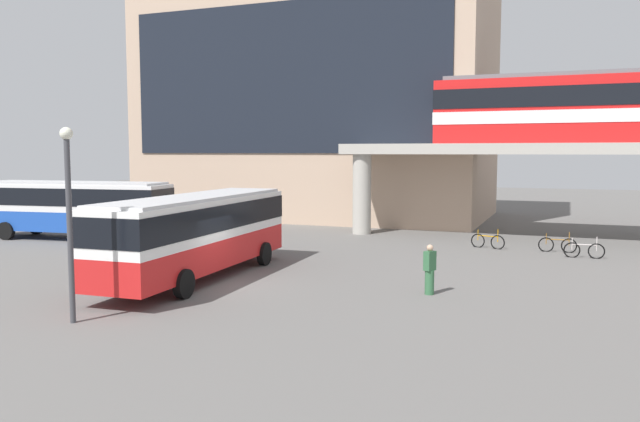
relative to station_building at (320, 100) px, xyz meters
The scene contains 9 objects.
ground_plane 19.16m from the station_building, 68.60° to the right, with size 120.00×120.00×0.00m, color #605E5B.
station_building is the anchor object (origin of this frame).
bus_main 26.37m from the station_building, 79.22° to the right, with size 3.14×11.15×3.22m.
bus_secondary 20.70m from the station_building, 113.49° to the right, with size 11.27×3.93×3.22m.
bicycle_silver 25.11m from the station_building, 37.44° to the right, with size 1.79×0.13×1.04m.
bicycle_orange 21.05m from the station_building, 42.22° to the right, with size 1.74×0.52×1.04m.
bicycle_brown 23.45m from the station_building, 36.46° to the right, with size 1.79×0.09×1.04m.
pedestrian_waiting_near_stop 29.10m from the station_building, 60.78° to the right, with size 0.41×0.47×1.73m.
lamp_post 32.59m from the station_building, 81.25° to the right, with size 0.36×0.36×5.58m.
Camera 1 is at (11.80, -19.85, 4.89)m, focal length 35.51 mm.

